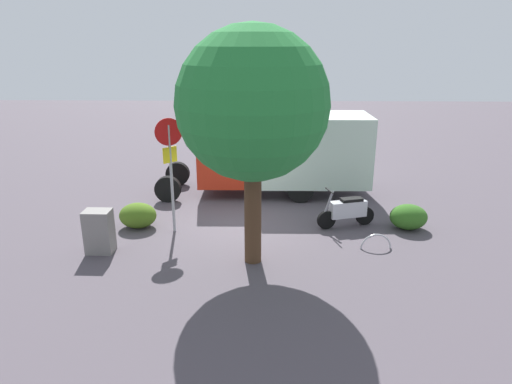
% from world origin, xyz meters
% --- Properties ---
extents(ground_plane, '(60.00, 60.00, 0.00)m').
position_xyz_m(ground_plane, '(0.00, 0.00, 0.00)').
color(ground_plane, '#4E464E').
extents(box_truck_near, '(7.44, 2.25, 2.86)m').
position_xyz_m(box_truck_near, '(-1.37, -3.09, 1.59)').
color(box_truck_near, black).
rests_on(box_truck_near, ground).
extents(motorcycle, '(1.77, 0.75, 1.20)m').
position_xyz_m(motorcycle, '(-3.18, 0.01, 0.52)').
color(motorcycle, black).
rests_on(motorcycle, ground).
extents(stop_sign, '(0.71, 0.33, 3.31)m').
position_xyz_m(stop_sign, '(1.91, 0.47, 2.21)').
color(stop_sign, '#9E9EA3').
rests_on(stop_sign, ground).
extents(street_tree, '(3.54, 3.54, 5.70)m').
position_xyz_m(street_tree, '(-0.44, 2.31, 3.90)').
color(street_tree, '#47301E').
rests_on(street_tree, ground).
extents(utility_cabinet, '(0.70, 0.51, 1.16)m').
position_xyz_m(utility_cabinet, '(3.57, 1.89, 0.58)').
color(utility_cabinet, slate).
rests_on(utility_cabinet, ground).
extents(bike_rack_hoop, '(0.85, 0.12, 0.85)m').
position_xyz_m(bike_rack_hoop, '(-3.71, 1.52, 0.00)').
color(bike_rack_hoop, '#B7B7BC').
rests_on(bike_rack_hoop, ground).
extents(shrub_near_sign, '(1.10, 0.90, 0.75)m').
position_xyz_m(shrub_near_sign, '(3.03, 0.20, 0.37)').
color(shrub_near_sign, '#45681B').
rests_on(shrub_near_sign, ground).
extents(shrub_mid_verge, '(1.09, 0.89, 0.74)m').
position_xyz_m(shrub_mid_verge, '(-4.96, 0.13, 0.37)').
color(shrub_mid_verge, '#30631E').
rests_on(shrub_mid_verge, ground).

